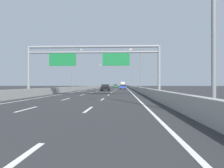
% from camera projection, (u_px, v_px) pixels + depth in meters
% --- Properties ---
extents(ground_plane, '(260.00, 260.00, 0.00)m').
position_uv_depth(ground_plane, '(114.00, 88.00, 100.54)').
color(ground_plane, '#2D2D30').
extents(lane_dash_left_1, '(0.16, 3.00, 0.01)m').
position_uv_depth(lane_dash_left_1, '(27.00, 109.00, 13.23)').
color(lane_dash_left_1, white).
rests_on(lane_dash_left_1, ground_plane).
extents(lane_dash_left_2, '(0.16, 3.00, 0.01)m').
position_uv_depth(lane_dash_left_2, '(66.00, 99.00, 22.22)').
color(lane_dash_left_2, white).
rests_on(lane_dash_left_2, ground_plane).
extents(lane_dash_left_3, '(0.16, 3.00, 0.01)m').
position_uv_depth(lane_dash_left_3, '(82.00, 95.00, 31.21)').
color(lane_dash_left_3, white).
rests_on(lane_dash_left_3, ground_plane).
extents(lane_dash_left_4, '(0.16, 3.00, 0.01)m').
position_uv_depth(lane_dash_left_4, '(91.00, 93.00, 40.19)').
color(lane_dash_left_4, white).
rests_on(lane_dash_left_4, ground_plane).
extents(lane_dash_left_5, '(0.16, 3.00, 0.01)m').
position_uv_depth(lane_dash_left_5, '(97.00, 91.00, 49.18)').
color(lane_dash_left_5, white).
rests_on(lane_dash_left_5, ground_plane).
extents(lane_dash_left_6, '(0.16, 3.00, 0.01)m').
position_uv_depth(lane_dash_left_6, '(101.00, 90.00, 58.17)').
color(lane_dash_left_6, white).
rests_on(lane_dash_left_6, ground_plane).
extents(lane_dash_left_7, '(0.16, 3.00, 0.01)m').
position_uv_depth(lane_dash_left_7, '(104.00, 89.00, 67.16)').
color(lane_dash_left_7, white).
rests_on(lane_dash_left_7, ground_plane).
extents(lane_dash_left_8, '(0.16, 3.00, 0.01)m').
position_uv_depth(lane_dash_left_8, '(106.00, 89.00, 76.15)').
color(lane_dash_left_8, white).
rests_on(lane_dash_left_8, ground_plane).
extents(lane_dash_left_9, '(0.16, 3.00, 0.01)m').
position_uv_depth(lane_dash_left_9, '(108.00, 88.00, 85.14)').
color(lane_dash_left_9, white).
rests_on(lane_dash_left_9, ground_plane).
extents(lane_dash_left_10, '(0.16, 3.00, 0.01)m').
position_uv_depth(lane_dash_left_10, '(109.00, 88.00, 94.13)').
color(lane_dash_left_10, white).
rests_on(lane_dash_left_10, ground_plane).
extents(lane_dash_left_11, '(0.16, 3.00, 0.01)m').
position_uv_depth(lane_dash_left_11, '(111.00, 88.00, 103.12)').
color(lane_dash_left_11, white).
rests_on(lane_dash_left_11, ground_plane).
extents(lane_dash_left_12, '(0.16, 3.00, 0.01)m').
position_uv_depth(lane_dash_left_12, '(112.00, 87.00, 112.11)').
color(lane_dash_left_12, white).
rests_on(lane_dash_left_12, ground_plane).
extents(lane_dash_left_13, '(0.16, 3.00, 0.01)m').
position_uv_depth(lane_dash_left_13, '(113.00, 87.00, 121.10)').
color(lane_dash_left_13, white).
rests_on(lane_dash_left_13, ground_plane).
extents(lane_dash_left_14, '(0.16, 3.00, 0.01)m').
position_uv_depth(lane_dash_left_14, '(113.00, 87.00, 130.09)').
color(lane_dash_left_14, white).
rests_on(lane_dash_left_14, ground_plane).
extents(lane_dash_left_15, '(0.16, 3.00, 0.01)m').
position_uv_depth(lane_dash_left_15, '(114.00, 87.00, 139.08)').
color(lane_dash_left_15, white).
rests_on(lane_dash_left_15, ground_plane).
extents(lane_dash_left_16, '(0.16, 3.00, 0.01)m').
position_uv_depth(lane_dash_left_16, '(114.00, 87.00, 148.07)').
color(lane_dash_left_16, white).
rests_on(lane_dash_left_16, ground_plane).
extents(lane_dash_left_17, '(0.16, 3.00, 0.01)m').
position_uv_depth(lane_dash_left_17, '(115.00, 87.00, 157.06)').
color(lane_dash_left_17, white).
rests_on(lane_dash_left_17, ground_plane).
extents(lane_dash_right_0, '(0.16, 3.00, 0.01)m').
position_uv_depth(lane_dash_right_0, '(12.00, 165.00, 4.06)').
color(lane_dash_right_0, white).
rests_on(lane_dash_right_0, ground_plane).
extents(lane_dash_right_1, '(0.16, 3.00, 0.01)m').
position_uv_depth(lane_dash_right_1, '(88.00, 110.00, 13.05)').
color(lane_dash_right_1, white).
rests_on(lane_dash_right_1, ground_plane).
extents(lane_dash_right_2, '(0.16, 3.00, 0.01)m').
position_uv_depth(lane_dash_right_2, '(102.00, 99.00, 22.04)').
color(lane_dash_right_2, white).
rests_on(lane_dash_right_2, ground_plane).
extents(lane_dash_right_3, '(0.16, 3.00, 0.01)m').
position_uv_depth(lane_dash_right_3, '(108.00, 95.00, 31.03)').
color(lane_dash_right_3, white).
rests_on(lane_dash_right_3, ground_plane).
extents(lane_dash_right_4, '(0.16, 3.00, 0.01)m').
position_uv_depth(lane_dash_right_4, '(112.00, 93.00, 40.02)').
color(lane_dash_right_4, white).
rests_on(lane_dash_right_4, ground_plane).
extents(lane_dash_right_5, '(0.16, 3.00, 0.01)m').
position_uv_depth(lane_dash_right_5, '(114.00, 91.00, 49.01)').
color(lane_dash_right_5, white).
rests_on(lane_dash_right_5, ground_plane).
extents(lane_dash_right_6, '(0.16, 3.00, 0.01)m').
position_uv_depth(lane_dash_right_6, '(115.00, 90.00, 58.00)').
color(lane_dash_right_6, white).
rests_on(lane_dash_right_6, ground_plane).
extents(lane_dash_right_7, '(0.16, 3.00, 0.01)m').
position_uv_depth(lane_dash_right_7, '(116.00, 89.00, 66.99)').
color(lane_dash_right_7, white).
rests_on(lane_dash_right_7, ground_plane).
extents(lane_dash_right_8, '(0.16, 3.00, 0.01)m').
position_uv_depth(lane_dash_right_8, '(117.00, 89.00, 75.98)').
color(lane_dash_right_8, white).
rests_on(lane_dash_right_8, ground_plane).
extents(lane_dash_right_9, '(0.16, 3.00, 0.01)m').
position_uv_depth(lane_dash_right_9, '(118.00, 88.00, 84.97)').
color(lane_dash_right_9, white).
rests_on(lane_dash_right_9, ground_plane).
extents(lane_dash_right_10, '(0.16, 3.00, 0.01)m').
position_uv_depth(lane_dash_right_10, '(118.00, 88.00, 93.96)').
color(lane_dash_right_10, white).
rests_on(lane_dash_right_10, ground_plane).
extents(lane_dash_right_11, '(0.16, 3.00, 0.01)m').
position_uv_depth(lane_dash_right_11, '(119.00, 88.00, 102.95)').
color(lane_dash_right_11, white).
rests_on(lane_dash_right_11, ground_plane).
extents(lane_dash_right_12, '(0.16, 3.00, 0.01)m').
position_uv_depth(lane_dash_right_12, '(119.00, 87.00, 111.94)').
color(lane_dash_right_12, white).
rests_on(lane_dash_right_12, ground_plane).
extents(lane_dash_right_13, '(0.16, 3.00, 0.01)m').
position_uv_depth(lane_dash_right_13, '(119.00, 87.00, 120.93)').
color(lane_dash_right_13, white).
rests_on(lane_dash_right_13, ground_plane).
extents(lane_dash_right_14, '(0.16, 3.00, 0.01)m').
position_uv_depth(lane_dash_right_14, '(120.00, 87.00, 129.91)').
color(lane_dash_right_14, white).
rests_on(lane_dash_right_14, ground_plane).
extents(lane_dash_right_15, '(0.16, 3.00, 0.01)m').
position_uv_depth(lane_dash_right_15, '(120.00, 87.00, 138.90)').
color(lane_dash_right_15, white).
rests_on(lane_dash_right_15, ground_plane).
extents(lane_dash_right_16, '(0.16, 3.00, 0.01)m').
position_uv_depth(lane_dash_right_16, '(120.00, 87.00, 147.89)').
color(lane_dash_right_16, white).
rests_on(lane_dash_right_16, ground_plane).
extents(lane_dash_right_17, '(0.16, 3.00, 0.01)m').
position_uv_depth(lane_dash_right_17, '(120.00, 87.00, 156.88)').
color(lane_dash_right_17, white).
rests_on(lane_dash_right_17, ground_plane).
extents(edge_line_left, '(0.16, 176.00, 0.01)m').
position_uv_depth(edge_line_left, '(100.00, 88.00, 88.80)').
color(edge_line_left, white).
rests_on(edge_line_left, ground_plane).
extents(edge_line_right, '(0.16, 176.00, 0.01)m').
position_uv_depth(edge_line_right, '(127.00, 88.00, 88.30)').
color(edge_line_right, white).
rests_on(edge_line_right, ground_plane).
extents(barrier_left, '(0.45, 220.00, 0.95)m').
position_uv_depth(barrier_left, '(101.00, 86.00, 110.86)').
color(barrier_left, '#9E9E99').
rests_on(barrier_left, ground_plane).
extents(barrier_right, '(0.45, 220.00, 0.95)m').
position_uv_depth(barrier_right, '(129.00, 86.00, 110.19)').
color(barrier_right, '#9E9E99').
rests_on(barrier_right, ground_plane).
extents(sign_gantry, '(16.89, 0.36, 6.36)m').
position_uv_depth(sign_gantry, '(92.00, 58.00, 28.63)').
color(sign_gantry, gray).
rests_on(sign_gantry, ground_plane).
extents(streetlamp_left_mid, '(2.58, 0.28, 9.50)m').
position_uv_depth(streetlamp_left_mid, '(73.00, 67.00, 51.20)').
color(streetlamp_left_mid, slate).
rests_on(streetlamp_left_mid, ground_plane).
extents(streetlamp_right_mid, '(2.58, 0.28, 9.50)m').
position_uv_depth(streetlamp_right_mid, '(140.00, 67.00, 50.48)').
color(streetlamp_right_mid, slate).
rests_on(streetlamp_right_mid, ground_plane).
extents(streetlamp_left_far, '(2.58, 0.28, 9.50)m').
position_uv_depth(streetlamp_left_far, '(95.00, 75.00, 91.84)').
color(streetlamp_left_far, slate).
rests_on(streetlamp_left_far, ground_plane).
extents(streetlamp_right_far, '(2.58, 0.28, 9.50)m').
position_uv_depth(streetlamp_right_far, '(132.00, 75.00, 91.12)').
color(streetlamp_right_far, slate).
rests_on(streetlamp_right_far, ground_plane).
extents(black_car, '(1.85, 4.16, 1.47)m').
position_uv_depth(black_car, '(105.00, 88.00, 50.83)').
color(black_car, black).
rests_on(black_car, ground_plane).
extents(blue_car, '(1.90, 4.69, 1.42)m').
position_uv_depth(blue_car, '(123.00, 87.00, 71.31)').
color(blue_car, '#2347AD').
rests_on(blue_car, ground_plane).
extents(green_car, '(1.77, 4.52, 1.48)m').
position_uv_depth(green_car, '(116.00, 86.00, 109.72)').
color(green_car, '#1E7A38').
rests_on(green_car, ground_plane).
extents(orange_car, '(1.79, 4.24, 1.39)m').
position_uv_depth(orange_car, '(123.00, 86.00, 125.39)').
color(orange_car, orange).
rests_on(orange_car, ground_plane).
extents(box_truck, '(2.47, 7.63, 3.01)m').
position_uv_depth(box_truck, '(123.00, 84.00, 140.07)').
color(box_truck, '#B21E19').
rests_on(box_truck, ground_plane).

